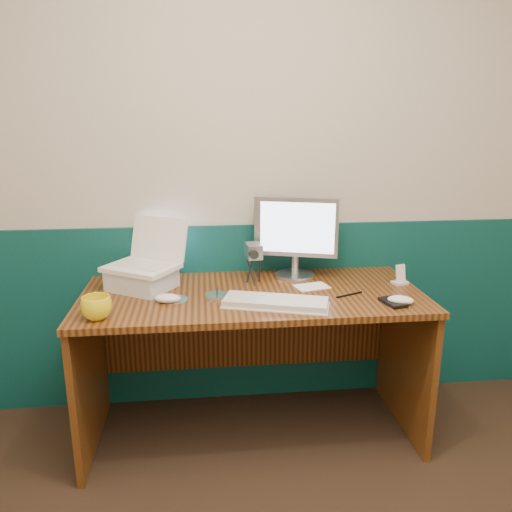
{
  "coord_description": "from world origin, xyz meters",
  "views": [
    {
      "loc": [
        -0.36,
        -0.83,
        1.54
      ],
      "look_at": [
        -0.13,
        1.23,
        0.97
      ],
      "focal_mm": 35.0,
      "sensor_mm": 36.0,
      "label": 1
    }
  ],
  "objects": [
    {
      "name": "laptop_riser",
      "position": [
        -0.65,
        1.5,
        0.8
      ],
      "size": [
        0.36,
        0.34,
        0.1
      ],
      "primitive_type": "cube",
      "rotation": [
        0.0,
        0.0,
        -0.56
      ],
      "color": "silver",
      "rests_on": "desk"
    },
    {
      "name": "laptop",
      "position": [
        -0.65,
        1.5,
        0.98
      ],
      "size": [
        0.4,
        0.37,
        0.26
      ],
      "primitive_type": null,
      "rotation": [
        0.0,
        0.0,
        -0.56
      ],
      "color": "white",
      "rests_on": "laptop_riser"
    },
    {
      "name": "desk",
      "position": [
        -0.13,
        1.38,
        0.38
      ],
      "size": [
        1.6,
        0.7,
        0.75
      ],
      "primitive_type": "cube",
      "color": "#3A1A0A",
      "rests_on": "ground"
    },
    {
      "name": "dock",
      "position": [
        0.61,
        1.43,
        0.76
      ],
      "size": [
        0.09,
        0.07,
        0.01
      ],
      "primitive_type": "cube",
      "rotation": [
        0.0,
        0.0,
        0.31
      ],
      "color": "silver",
      "rests_on": "desk"
    },
    {
      "name": "papers",
      "position": [
        0.17,
        1.43,
        0.75
      ],
      "size": [
        0.18,
        0.14,
        0.0
      ],
      "primitive_type": "cube",
      "rotation": [
        0.0,
        0.0,
        0.25
      ],
      "color": "white",
      "rests_on": "desk"
    },
    {
      "name": "cd_spindle",
      "position": [
        -0.3,
        1.31,
        0.76
      ],
      "size": [
        0.11,
        0.11,
        0.02
      ],
      "primitive_type": "cylinder",
      "color": "#B6BEC7",
      "rests_on": "desk"
    },
    {
      "name": "cd_loose_a",
      "position": [
        -0.49,
        1.33,
        0.75
      ],
      "size": [
        0.12,
        0.12,
        0.0
      ],
      "primitive_type": "cylinder",
      "color": "silver",
      "rests_on": "desk"
    },
    {
      "name": "camcorder",
      "position": [
        -0.11,
        1.52,
        0.86
      ],
      "size": [
        0.11,
        0.15,
        0.22
      ],
      "primitive_type": null,
      "rotation": [
        0.0,
        0.0,
        0.11
      ],
      "color": "#B1B1B6",
      "rests_on": "desk"
    },
    {
      "name": "mouse_right",
      "position": [
        0.51,
        1.16,
        0.77
      ],
      "size": [
        0.13,
        0.1,
        0.04
      ],
      "primitive_type": "ellipsoid",
      "rotation": [
        0.0,
        0.0,
        -0.36
      ],
      "color": "white",
      "rests_on": "desk"
    },
    {
      "name": "keyboard",
      "position": [
        -0.05,
        1.2,
        0.76
      ],
      "size": [
        0.48,
        0.28,
        0.03
      ],
      "primitive_type": "cube",
      "rotation": [
        0.0,
        0.0,
        -0.3
      ],
      "color": "silver",
      "rests_on": "desk"
    },
    {
      "name": "back_wall",
      "position": [
        0.0,
        1.75,
        1.25
      ],
      "size": [
        3.5,
        0.04,
        2.5
      ],
      "primitive_type": "cube",
      "color": "#C0B3A2",
      "rests_on": "ground"
    },
    {
      "name": "music_player",
      "position": [
        0.61,
        1.43,
        0.81
      ],
      "size": [
        0.05,
        0.04,
        0.09
      ],
      "primitive_type": "cube",
      "rotation": [
        -0.17,
        0.0,
        0.31
      ],
      "color": "white",
      "rests_on": "dock"
    },
    {
      "name": "pda",
      "position": [
        0.47,
        1.16,
        0.76
      ],
      "size": [
        0.1,
        0.14,
        0.01
      ],
      "primitive_type": "cube",
      "rotation": [
        0.0,
        0.0,
        0.22
      ],
      "color": "black",
      "rests_on": "desk"
    },
    {
      "name": "monitor",
      "position": [
        0.11,
        1.6,
        0.96
      ],
      "size": [
        0.44,
        0.24,
        0.42
      ],
      "primitive_type": null,
      "rotation": [
        0.0,
        0.0,
        -0.3
      ],
      "color": "#B3B3B8",
      "rests_on": "desk"
    },
    {
      "name": "wainscot",
      "position": [
        0.0,
        1.74,
        0.5
      ],
      "size": [
        3.48,
        0.02,
        1.0
      ],
      "primitive_type": "cube",
      "color": "#083733",
      "rests_on": "ground"
    },
    {
      "name": "mug",
      "position": [
        -0.79,
        1.13,
        0.8
      ],
      "size": [
        0.15,
        0.15,
        0.1
      ],
      "primitive_type": "imported",
      "rotation": [
        0.0,
        0.0,
        -0.26
      ],
      "color": "yellow",
      "rests_on": "desk"
    },
    {
      "name": "mouse_left",
      "position": [
        -0.52,
        1.29,
        0.77
      ],
      "size": [
        0.13,
        0.09,
        0.04
      ],
      "primitive_type": "ellipsoid",
      "rotation": [
        0.0,
        0.0,
        -0.16
      ],
      "color": "white",
      "rests_on": "desk"
    },
    {
      "name": "pen",
      "position": [
        0.31,
        1.29,
        0.75
      ],
      "size": [
        0.14,
        0.07,
        0.01
      ],
      "primitive_type": "cylinder",
      "rotation": [
        0.0,
        1.57,
        0.41
      ],
      "color": "black",
      "rests_on": "desk"
    }
  ]
}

